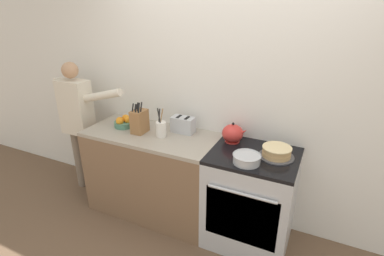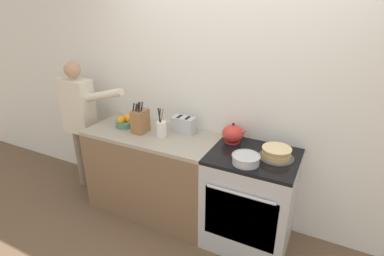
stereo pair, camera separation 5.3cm
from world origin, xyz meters
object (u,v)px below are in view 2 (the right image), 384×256
(mixing_bowl, at_px, (246,159))
(toaster, at_px, (184,125))
(knife_block, at_px, (140,121))
(stove_range, at_px, (250,200))
(layer_cake, at_px, (276,153))
(tea_kettle, at_px, (233,134))
(fruit_bowl, at_px, (126,122))
(person_baker, at_px, (80,117))
(utensil_crock, at_px, (161,128))

(mixing_bowl, bearing_deg, toaster, 155.77)
(knife_block, bearing_deg, stove_range, 1.17)
(layer_cake, xyz_separation_m, tea_kettle, (-0.42, 0.13, 0.04))
(knife_block, relative_size, fruit_bowl, 1.57)
(knife_block, bearing_deg, toaster, 26.05)
(knife_block, relative_size, person_baker, 0.21)
(layer_cake, height_order, mixing_bowl, layer_cake)
(mixing_bowl, height_order, fruit_bowl, fruit_bowl)
(layer_cake, bearing_deg, knife_block, -177.40)
(tea_kettle, xyz_separation_m, toaster, (-0.51, -0.00, -0.00))
(toaster, distance_m, person_baker, 1.25)
(mixing_bowl, distance_m, person_baker, 1.99)
(layer_cake, xyz_separation_m, toaster, (-0.93, 0.13, 0.03))
(stove_range, xyz_separation_m, person_baker, (-2.00, 0.02, 0.45))
(layer_cake, relative_size, tea_kettle, 1.23)
(utensil_crock, height_order, person_baker, person_baker)
(layer_cake, xyz_separation_m, knife_block, (-1.31, -0.06, 0.07))
(layer_cake, relative_size, fruit_bowl, 1.43)
(layer_cake, height_order, tea_kettle, tea_kettle)
(stove_range, height_order, utensil_crock, utensil_crock)
(utensil_crock, bearing_deg, fruit_bowl, 173.61)
(stove_range, relative_size, utensil_crock, 3.12)
(stove_range, relative_size, toaster, 3.78)
(toaster, bearing_deg, stove_range, -12.15)
(knife_block, bearing_deg, person_baker, 177.19)
(mixing_bowl, distance_m, fruit_bowl, 1.36)
(stove_range, xyz_separation_m, knife_block, (-1.14, -0.02, 0.57))
(stove_range, xyz_separation_m, layer_cake, (0.17, 0.04, 0.49))
(stove_range, height_order, fruit_bowl, fruit_bowl)
(stove_range, height_order, layer_cake, layer_cake)
(mixing_bowl, bearing_deg, fruit_bowl, 171.52)
(tea_kettle, xyz_separation_m, person_baker, (-1.75, -0.14, -0.09))
(tea_kettle, distance_m, mixing_bowl, 0.40)
(stove_range, xyz_separation_m, mixing_bowl, (-0.02, -0.17, 0.49))
(fruit_bowl, bearing_deg, toaster, 12.07)
(stove_range, relative_size, person_baker, 0.60)
(tea_kettle, bearing_deg, toaster, -179.90)
(fruit_bowl, bearing_deg, knife_block, -13.65)
(tea_kettle, distance_m, toaster, 0.51)
(utensil_crock, bearing_deg, stove_range, 1.29)
(stove_range, xyz_separation_m, tea_kettle, (-0.25, 0.16, 0.53))
(stove_range, distance_m, layer_cake, 0.53)
(toaster, bearing_deg, layer_cake, -7.75)
(layer_cake, bearing_deg, utensil_crock, -176.98)
(knife_block, bearing_deg, layer_cake, 2.60)
(tea_kettle, relative_size, toaster, 1.00)
(fruit_bowl, relative_size, person_baker, 0.13)
(tea_kettle, height_order, utensil_crock, utensil_crock)
(fruit_bowl, xyz_separation_m, toaster, (0.61, 0.13, 0.03))
(mixing_bowl, height_order, person_baker, person_baker)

